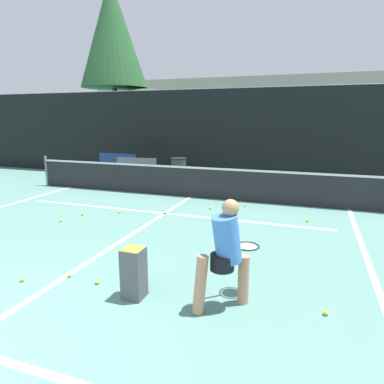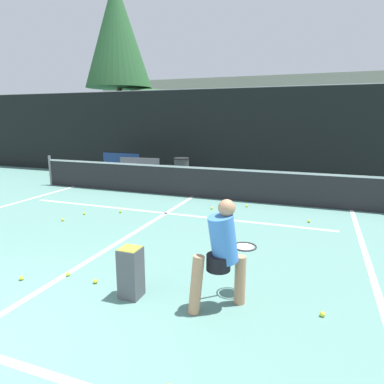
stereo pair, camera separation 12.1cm
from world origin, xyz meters
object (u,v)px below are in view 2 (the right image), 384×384
courtside_bench (139,168)px  trash_bin (182,170)px  player_practicing (222,251)px  parked_car (145,154)px  ball_hopper (131,271)px

courtside_bench → trash_bin: trash_bin is taller
trash_bin → courtside_bench: bearing=-179.6°
courtside_bench → player_practicing: bearing=-61.4°
player_practicing → courtside_bench: size_ratio=0.87×
trash_bin → parked_car: 4.60m
player_practicing → trash_bin: player_practicing is taller
player_practicing → ball_hopper: size_ratio=2.03×
ball_hopper → trash_bin: (-2.51, 7.97, 0.10)m
ball_hopper → courtside_bench: (-4.32, 7.96, 0.10)m
courtside_bench → trash_bin: size_ratio=1.76×
ball_hopper → parked_car: size_ratio=0.16×
trash_bin → ball_hopper: bearing=-72.5°
trash_bin → parked_car: parked_car is taller
parked_car → ball_hopper: bearing=-62.8°
player_practicing → trash_bin: size_ratio=1.53×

